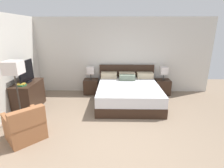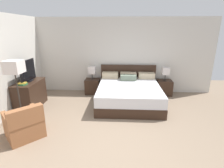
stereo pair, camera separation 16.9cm
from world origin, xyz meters
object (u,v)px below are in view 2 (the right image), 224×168
table_lamp_left (92,70)px  nightstand_right (164,87)px  book_red_cover (23,84)px  table_lamp_right (166,71)px  armchair_by_window (24,125)px  nightstand_left (93,86)px  book_blue_cover (22,83)px  tv (28,71)px  floor_lamp (14,70)px  dresser (30,94)px  bed (129,93)px

table_lamp_left → nightstand_right: bearing=-0.0°
book_red_cover → table_lamp_right: bearing=20.4°
table_lamp_left → armchair_by_window: bearing=-110.2°
armchair_by_window → nightstand_left: bearing=69.8°
book_blue_cover → table_lamp_left: bearing=43.5°
nightstand_right → tv: size_ratio=0.68×
book_red_cover → floor_lamp: 0.79m
book_blue_cover → floor_lamp: (0.21, -0.57, 0.49)m
table_lamp_left → tv: (-1.64, -1.20, 0.23)m
book_red_cover → table_lamp_left: bearing=43.6°
book_blue_cover → armchair_by_window: bearing=-62.1°
dresser → book_blue_cover: 0.53m
table_lamp_left → table_lamp_right: (2.55, 0.00, 0.00)m
bed → book_blue_cover: (-2.92, -0.79, 0.52)m
bed → book_blue_cover: bearing=-164.8°
table_lamp_left → armchair_by_window: 2.99m
nightstand_left → table_lamp_left: bearing=90.0°
nightstand_right → tv: bearing=-164.0°
tv → book_blue_cover: 0.44m
floor_lamp → tv: bearing=102.7°
tv → book_blue_cover: (-0.00, -0.36, -0.25)m
book_red_cover → nightstand_left: bearing=43.6°
dresser → book_red_cover: bearing=-88.2°
tv → armchair_by_window: bearing=-67.9°
table_lamp_right → armchair_by_window: bearing=-142.3°
bed → armchair_by_window: bearing=-139.0°
nightstand_left → book_red_cover: book_red_cover is taller
bed → nightstand_right: size_ratio=4.04×
book_red_cover → book_blue_cover: bearing=180.0°
floor_lamp → table_lamp_right: bearing=28.1°
table_lamp_left → floor_lamp: floor_lamp is taller
nightstand_left → armchair_by_window: armchair_by_window is taller
bed → book_red_cover: (-2.91, -0.79, 0.49)m
bed → book_blue_cover: bed is taller
bed → table_lamp_right: (1.27, 0.77, 0.54)m
table_lamp_right → floor_lamp: (-3.99, -2.13, 0.47)m
tv → book_red_cover: tv is taller
table_lamp_right → book_red_cover: table_lamp_right is taller
table_lamp_left → book_red_cover: bearing=-136.4°
tv → book_blue_cover: tv is taller
book_blue_cover → armchair_by_window: 1.46m
table_lamp_left → dresser: (-1.65, -1.25, -0.45)m
table_lamp_left → tv: size_ratio=0.60×
book_blue_cover → nightstand_left: bearing=43.4°
nightstand_left → nightstand_right: 2.55m
bed → table_lamp_right: 1.58m
nightstand_right → floor_lamp: floor_lamp is taller
nightstand_right → dresser: 4.38m
table_lamp_left → floor_lamp: (-1.44, -2.13, 0.47)m
nightstand_right → book_blue_cover: (-4.20, -1.56, 0.57)m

